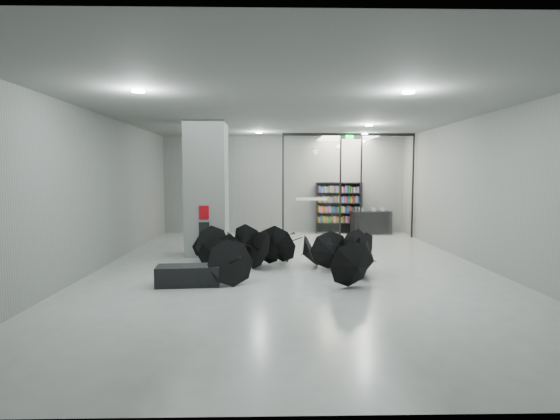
{
  "coord_description": "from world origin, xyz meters",
  "views": [
    {
      "loc": [
        -0.57,
        -11.24,
        2.44
      ],
      "look_at": [
        -0.3,
        1.5,
        1.4
      ],
      "focal_mm": 28.08,
      "sensor_mm": 36.0,
      "label": 1
    }
  ],
  "objects_px": {
    "bookshelf": "(339,208)",
    "shop_counter": "(371,223)",
    "column": "(207,189)",
    "bench": "(188,275)",
    "umbrella_cluster": "(286,258)"
  },
  "relations": [
    {
      "from": "bench",
      "to": "umbrella_cluster",
      "type": "distance_m",
      "value": 2.71
    },
    {
      "from": "column",
      "to": "bookshelf",
      "type": "xyz_separation_m",
      "value": [
        4.75,
        4.75,
        -0.95
      ]
    },
    {
      "from": "column",
      "to": "bench",
      "type": "xyz_separation_m",
      "value": [
        0.11,
        -3.72,
        -1.78
      ]
    },
    {
      "from": "column",
      "to": "bookshelf",
      "type": "distance_m",
      "value": 6.79
    },
    {
      "from": "bookshelf",
      "to": "bench",
      "type": "bearing_deg",
      "value": -112.78
    },
    {
      "from": "bench",
      "to": "shop_counter",
      "type": "distance_m",
      "value": 10.05
    },
    {
      "from": "bookshelf",
      "to": "shop_counter",
      "type": "height_order",
      "value": "bookshelf"
    },
    {
      "from": "bench",
      "to": "bookshelf",
      "type": "xyz_separation_m",
      "value": [
        4.64,
        8.47,
        0.83
      ]
    },
    {
      "from": "bookshelf",
      "to": "umbrella_cluster",
      "type": "distance_m",
      "value": 7.37
    },
    {
      "from": "umbrella_cluster",
      "to": "bookshelf",
      "type": "bearing_deg",
      "value": 70.63
    },
    {
      "from": "column",
      "to": "shop_counter",
      "type": "relative_size",
      "value": 2.54
    },
    {
      "from": "bench",
      "to": "umbrella_cluster",
      "type": "bearing_deg",
      "value": 30.62
    },
    {
      "from": "bench",
      "to": "bookshelf",
      "type": "height_order",
      "value": "bookshelf"
    },
    {
      "from": "column",
      "to": "shop_counter",
      "type": "xyz_separation_m",
      "value": [
        6.01,
        4.41,
        -1.53
      ]
    },
    {
      "from": "column",
      "to": "bookshelf",
      "type": "height_order",
      "value": "column"
    }
  ]
}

